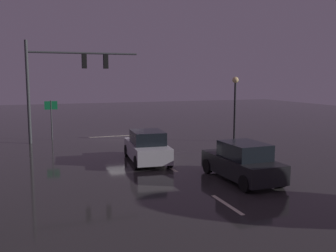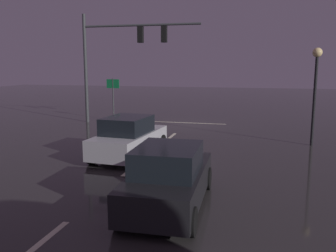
{
  "view_description": "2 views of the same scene",
  "coord_description": "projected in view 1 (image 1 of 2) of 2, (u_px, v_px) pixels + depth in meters",
  "views": [
    {
      "loc": [
        6.35,
        27.36,
        4.49
      ],
      "look_at": [
        -1.04,
        6.93,
        1.68
      ],
      "focal_mm": 39.91,
      "sensor_mm": 36.0,
      "label": 1
    },
    {
      "loc": [
        -4.4,
        22.38,
        3.78
      ],
      "look_at": [
        -0.65,
        7.2,
        1.14
      ],
      "focal_mm": 38.8,
      "sensor_mm": 36.0,
      "label": 2
    }
  ],
  "objects": [
    {
      "name": "traffic_signal_assembly",
      "position": [
        64.0,
        73.0,
        25.95
      ],
      "size": [
        7.73,
        0.47,
        7.01
      ],
      "color": "#383A3D",
      "rests_on": "ground_plane"
    },
    {
      "name": "stop_bar",
      "position": [
        121.0,
        136.0,
        29.1
      ],
      "size": [
        5.0,
        0.16,
        0.01
      ],
      "primitive_type": "cube",
      "color": "beige",
      "rests_on": "ground_plane"
    },
    {
      "name": "car_distant",
      "position": [
        242.0,
        162.0,
        16.41
      ],
      "size": [
        2.0,
        4.41,
        1.7
      ],
      "color": "black",
      "rests_on": "ground_plane"
    },
    {
      "name": "car_approaching",
      "position": [
        147.0,
        147.0,
        20.0
      ],
      "size": [
        2.23,
        4.49,
        1.7
      ],
      "color": "#B7B7BC",
      "rests_on": "ground_plane"
    },
    {
      "name": "street_lamp_left_kerb",
      "position": [
        235.0,
        96.0,
        26.14
      ],
      "size": [
        0.44,
        0.44,
        4.56
      ],
      "color": "black",
      "rests_on": "ground_plane"
    },
    {
      "name": "route_sign",
      "position": [
        51.0,
        112.0,
        26.88
      ],
      "size": [
        0.9,
        0.09,
        2.87
      ],
      "color": "#383A3D",
      "rests_on": "ground_plane"
    },
    {
      "name": "lane_dash_mid",
      "position": [
        169.0,
        167.0,
        18.91
      ],
      "size": [
        0.16,
        2.2,
        0.01
      ],
      "primitive_type": "cube",
      "rotation": [
        0.0,
        0.0,
        1.57
      ],
      "color": "beige",
      "rests_on": "ground_plane"
    },
    {
      "name": "ground_plane",
      "position": [
        124.0,
        138.0,
        28.23
      ],
      "size": [
        80.0,
        80.0,
        0.0
      ],
      "primitive_type": "plane",
      "color": "#2D2B2B"
    },
    {
      "name": "lane_dash_far",
      "position": [
        138.0,
        147.0,
        24.5
      ],
      "size": [
        0.16,
        2.2,
        0.01
      ],
      "primitive_type": "cube",
      "rotation": [
        0.0,
        0.0,
        1.57
      ],
      "color": "beige",
      "rests_on": "ground_plane"
    },
    {
      "name": "lane_dash_near",
      "position": [
        227.0,
        204.0,
        13.31
      ],
      "size": [
        0.16,
        2.2,
        0.01
      ],
      "primitive_type": "cube",
      "rotation": [
        0.0,
        0.0,
        1.57
      ],
      "color": "beige",
      "rests_on": "ground_plane"
    }
  ]
}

